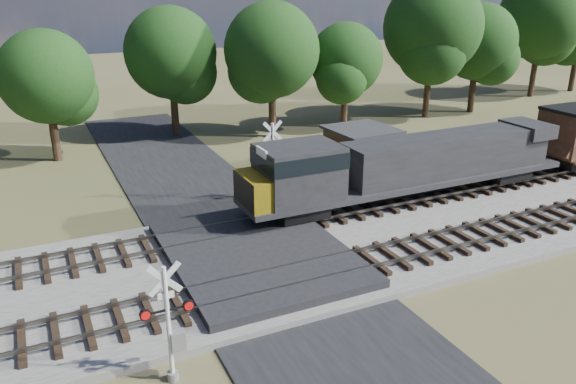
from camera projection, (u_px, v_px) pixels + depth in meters
ground at (262, 268)px, 23.01m from camera, size 160.00×160.00×0.00m
ballast_bed at (446, 219)px, 27.39m from camera, size 140.00×10.00×0.30m
road at (262, 267)px, 23.00m from camera, size 7.00×60.00×0.08m
crossing_panel at (257, 256)px, 23.33m from camera, size 7.00×9.00×0.62m
track_near at (353, 264)px, 22.43m from camera, size 140.00×2.60×0.33m
track_far at (298, 219)px, 26.66m from camera, size 140.00×2.60×0.33m
crossing_signal_near at (172, 333)px, 15.98m from camera, size 1.55×0.34×3.85m
crossing_signal_far at (271, 169)px, 29.44m from camera, size 1.76×0.38×4.37m
equipment_shed at (361, 148)px, 34.84m from camera, size 4.02×4.02×2.61m
treeline at (311, 42)px, 43.40m from camera, size 81.96×11.34×11.99m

